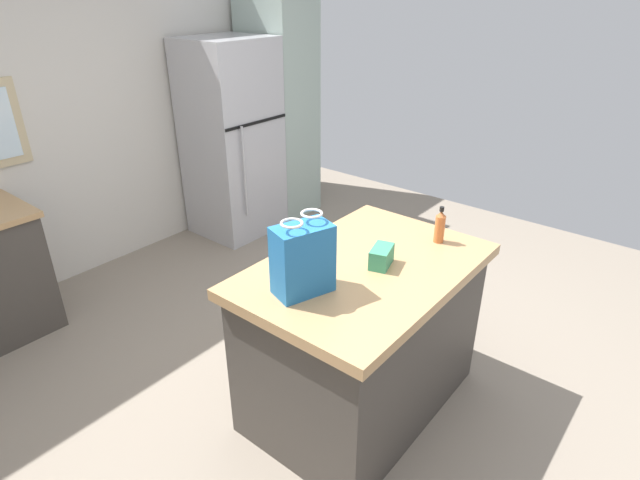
{
  "coord_description": "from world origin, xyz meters",
  "views": [
    {
      "loc": [
        -1.93,
        -1.47,
        2.22
      ],
      "look_at": [
        -0.0,
        0.1,
        0.97
      ],
      "focal_mm": 28.86,
      "sensor_mm": 36.0,
      "label": 1
    }
  ],
  "objects_px": {
    "small_box": "(381,257)",
    "bottle": "(440,226)",
    "refrigerator": "(232,140)",
    "shopping_bag": "(303,259)",
    "kitchen_island": "(362,337)",
    "tall_cabinet": "(280,111)"
  },
  "relations": [
    {
      "from": "shopping_bag",
      "to": "refrigerator",
      "type": "bearing_deg",
      "value": 54.73
    },
    {
      "from": "shopping_bag",
      "to": "bottle",
      "type": "xyz_separation_m",
      "value": [
        0.87,
        -0.25,
        -0.08
      ]
    },
    {
      "from": "small_box",
      "to": "bottle",
      "type": "height_order",
      "value": "bottle"
    },
    {
      "from": "small_box",
      "to": "bottle",
      "type": "xyz_separation_m",
      "value": [
        0.43,
        -0.1,
        0.04
      ]
    },
    {
      "from": "refrigerator",
      "to": "shopping_bag",
      "type": "xyz_separation_m",
      "value": [
        -1.59,
        -2.24,
        0.19
      ]
    },
    {
      "from": "kitchen_island",
      "to": "small_box",
      "type": "relative_size",
      "value": 8.27
    },
    {
      "from": "small_box",
      "to": "kitchen_island",
      "type": "bearing_deg",
      "value": 129.48
    },
    {
      "from": "kitchen_island",
      "to": "tall_cabinet",
      "type": "xyz_separation_m",
      "value": [
        1.85,
        2.33,
        0.6
      ]
    },
    {
      "from": "small_box",
      "to": "bottle",
      "type": "bearing_deg",
      "value": -13.32
    },
    {
      "from": "refrigerator",
      "to": "shopping_bag",
      "type": "bearing_deg",
      "value": -125.27
    },
    {
      "from": "shopping_bag",
      "to": "small_box",
      "type": "distance_m",
      "value": 0.48
    },
    {
      "from": "tall_cabinet",
      "to": "bottle",
      "type": "distance_m",
      "value": 2.85
    },
    {
      "from": "refrigerator",
      "to": "bottle",
      "type": "xyz_separation_m",
      "value": [
        -0.72,
        -2.49,
        0.11
      ]
    },
    {
      "from": "refrigerator",
      "to": "shopping_bag",
      "type": "height_order",
      "value": "refrigerator"
    },
    {
      "from": "refrigerator",
      "to": "small_box",
      "type": "distance_m",
      "value": 2.65
    },
    {
      "from": "kitchen_island",
      "to": "shopping_bag",
      "type": "relative_size",
      "value": 3.49
    },
    {
      "from": "refrigerator",
      "to": "tall_cabinet",
      "type": "distance_m",
      "value": 0.67
    },
    {
      "from": "small_box",
      "to": "refrigerator",
      "type": "bearing_deg",
      "value": 64.37
    },
    {
      "from": "kitchen_island",
      "to": "tall_cabinet",
      "type": "height_order",
      "value": "tall_cabinet"
    },
    {
      "from": "shopping_bag",
      "to": "bottle",
      "type": "distance_m",
      "value": 0.91
    },
    {
      "from": "refrigerator",
      "to": "bottle",
      "type": "bearing_deg",
      "value": -106.07
    },
    {
      "from": "refrigerator",
      "to": "bottle",
      "type": "relative_size",
      "value": 8.56
    }
  ]
}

